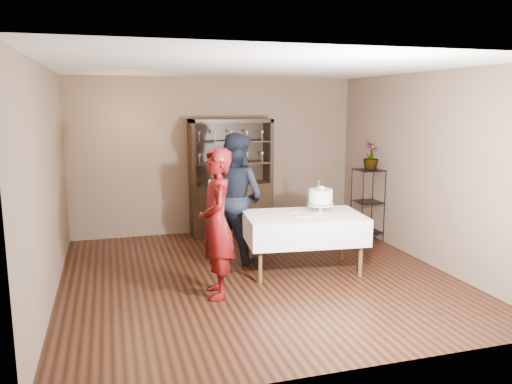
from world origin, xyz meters
TOP-DOWN VIEW (x-y plane):
  - floor at (0.00, 0.00)m, footprint 5.00×5.00m
  - ceiling at (0.00, 0.00)m, footprint 5.00×5.00m
  - back_wall at (0.00, 2.50)m, footprint 5.00×0.02m
  - wall_left at (-2.50, 0.00)m, footprint 0.02×5.00m
  - wall_right at (2.50, 0.00)m, footprint 0.02×5.00m
  - china_hutch at (0.20, 2.25)m, footprint 1.40×0.48m
  - plant_etagere at (2.28, 1.20)m, footprint 0.42×0.42m
  - cake_table at (0.68, 0.05)m, footprint 1.67×1.13m
  - woman at (-0.65, -0.51)m, footprint 0.47×0.67m
  - man at (-0.08, 0.82)m, footprint 1.10×1.14m
  - cake at (0.94, 0.11)m, footprint 0.40×0.40m
  - plate_near at (0.63, -0.03)m, footprint 0.27×0.27m
  - plate_far at (0.60, 0.24)m, footprint 0.18×0.18m
  - potted_plant at (2.30, 1.19)m, footprint 0.32×0.32m

SIDE VIEW (x-z plane):
  - floor at x=0.00m, z-range 0.00..0.00m
  - cake_table at x=0.68m, z-range 0.21..0.99m
  - plant_etagere at x=2.28m, z-range 0.05..1.25m
  - china_hutch at x=0.20m, z-range -0.34..1.66m
  - plate_near at x=0.63m, z-range 0.78..0.80m
  - plate_far at x=0.60m, z-range 0.78..0.80m
  - woman at x=-0.65m, z-range 0.00..1.76m
  - man at x=-0.08m, z-range 0.00..1.85m
  - cake at x=0.94m, z-range 0.73..1.24m
  - back_wall at x=0.00m, z-range 0.00..2.70m
  - wall_left at x=-2.50m, z-range 0.00..2.70m
  - wall_right at x=2.50m, z-range 0.00..2.70m
  - potted_plant at x=2.30m, z-range 1.19..1.62m
  - ceiling at x=0.00m, z-range 2.70..2.70m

